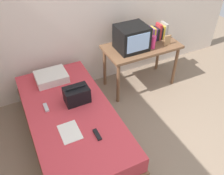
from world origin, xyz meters
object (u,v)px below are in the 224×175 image
object	(u,v)px
pillow	(51,77)
remote_dark	(97,135)
magazine	(70,132)
desk	(141,51)
picture_frame	(167,40)
remote_silver	(46,107)
tv	(132,38)
book_row	(157,33)
bed	(72,127)
water_bottle	(153,42)
handbag	(77,95)

from	to	relation	value
pillow	remote_dark	xyz separation A→B (m)	(0.18, -1.16, -0.04)
pillow	magazine	world-z (taller)	pillow
desk	pillow	xyz separation A→B (m)	(-1.42, 0.01, -0.05)
picture_frame	magazine	distance (m)	2.04
remote_dark	remote_silver	bearing A→B (deg)	120.75
magazine	remote_dark	size ratio (longest dim) A/B	1.86
pillow	remote_dark	world-z (taller)	pillow
tv	pillow	bearing A→B (deg)	178.86
tv	book_row	distance (m)	0.52
tv	pillow	size ratio (longest dim) A/B	1.06
picture_frame	remote_dark	xyz separation A→B (m)	(-1.60, -1.00, -0.26)
picture_frame	remote_silver	size ratio (longest dim) A/B	1.08
bed	desk	world-z (taller)	desk
tv	desk	bearing A→B (deg)	3.35
desk	remote_dark	world-z (taller)	desk
water_bottle	magazine	size ratio (longest dim) A/B	0.67
water_bottle	magazine	bearing A→B (deg)	-151.94
bed	desk	bearing A→B (deg)	25.85
book_row	tv	bearing A→B (deg)	-169.32
bed	handbag	world-z (taller)	handbag
tv	handbag	bearing A→B (deg)	-153.10
desk	book_row	bearing A→B (deg)	15.12
bed	tv	bearing A→B (deg)	28.99
handbag	remote_silver	distance (m)	0.39
handbag	remote_silver	world-z (taller)	handbag
bed	remote_dark	bearing A→B (deg)	-73.14
handbag	remote_dark	bearing A→B (deg)	-89.40
water_bottle	pillow	xyz separation A→B (m)	(-1.52, 0.14, -0.24)
picture_frame	magazine	size ratio (longest dim) A/B	0.54
water_bottle	magazine	distance (m)	1.83
book_row	pillow	world-z (taller)	book_row
remote_silver	water_bottle	bearing A→B (deg)	11.99
picture_frame	remote_silver	distance (m)	2.03
bed	pillow	world-z (taller)	pillow
remote_dark	water_bottle	bearing A→B (deg)	37.13
desk	tv	size ratio (longest dim) A/B	2.64
bed	magazine	distance (m)	0.43
picture_frame	remote_dark	distance (m)	1.90
water_bottle	book_row	distance (m)	0.30
book_row	desk	bearing A→B (deg)	-164.88
pillow	handbag	world-z (taller)	handbag
picture_frame	remote_dark	size ratio (longest dim) A/B	1.00
remote_dark	desk	bearing A→B (deg)	42.79
tv	pillow	distance (m)	1.27
water_bottle	desk	bearing A→B (deg)	127.87
magazine	remote_silver	size ratio (longest dim) A/B	2.01
tv	remote_silver	xyz separation A→B (m)	(-1.43, -0.49, -0.36)
desk	remote_silver	xyz separation A→B (m)	(-1.63, -0.50, -0.09)
desk	handbag	bearing A→B (deg)	-156.38
pillow	remote_dark	size ratio (longest dim) A/B	2.67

